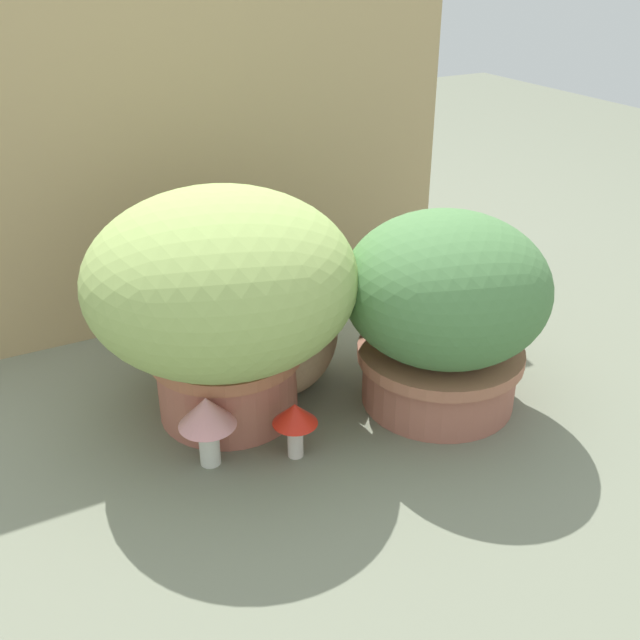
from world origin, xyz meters
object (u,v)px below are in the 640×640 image
leafy_planter (444,308)px  cat (295,331)px  grass_planter (222,293)px  mushroom_ornament_pink (207,417)px  mushroom_ornament_red (295,418)px

leafy_planter → cat: 0.31m
grass_planter → leafy_planter: bearing=-22.9°
leafy_planter → mushroom_ornament_pink: 0.49m
cat → mushroom_ornament_pink: (-0.26, -0.17, -0.02)m
leafy_planter → mushroom_ornament_pink: bearing=177.1°
leafy_planter → cat: size_ratio=1.06×
grass_planter → mushroom_ornament_pink: size_ratio=3.63×
cat → mushroom_ornament_pink: size_ratio=2.68×
leafy_planter → mushroom_ornament_red: 0.36m
leafy_planter → cat: (-0.22, 0.19, -0.09)m
cat → mushroom_ornament_red: size_ratio=3.36×
grass_planter → mushroom_ornament_red: 0.27m
grass_planter → mushroom_ornament_red: grass_planter is taller
grass_planter → leafy_planter: (0.39, -0.16, -0.05)m
mushroom_ornament_red → leafy_planter: bearing=4.9°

